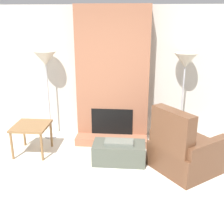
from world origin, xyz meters
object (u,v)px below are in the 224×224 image
(floor_lamp_right, at_px, (185,64))
(ottoman, at_px, (119,152))
(armchair, at_px, (184,152))
(side_table, at_px, (31,129))
(floor_lamp_left, at_px, (46,62))

(floor_lamp_right, bearing_deg, ottoman, -139.90)
(armchair, bearing_deg, side_table, 44.33)
(ottoman, height_order, floor_lamp_right, floor_lamp_right)
(side_table, bearing_deg, floor_lamp_left, 81.69)
(ottoman, bearing_deg, floor_lamp_right, 40.10)
(ottoman, height_order, side_table, side_table)
(side_table, distance_m, floor_lamp_right, 3.05)
(ottoman, height_order, floor_lamp_left, floor_lamp_left)
(floor_lamp_left, xyz_separation_m, floor_lamp_right, (2.64, 0.00, -0.00))
(floor_lamp_left, distance_m, floor_lamp_right, 2.64)
(armchair, relative_size, side_table, 2.09)
(side_table, relative_size, floor_lamp_right, 0.36)
(armchair, relative_size, floor_lamp_left, 0.76)
(side_table, relative_size, floor_lamp_left, 0.36)
(ottoman, bearing_deg, side_table, 172.20)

